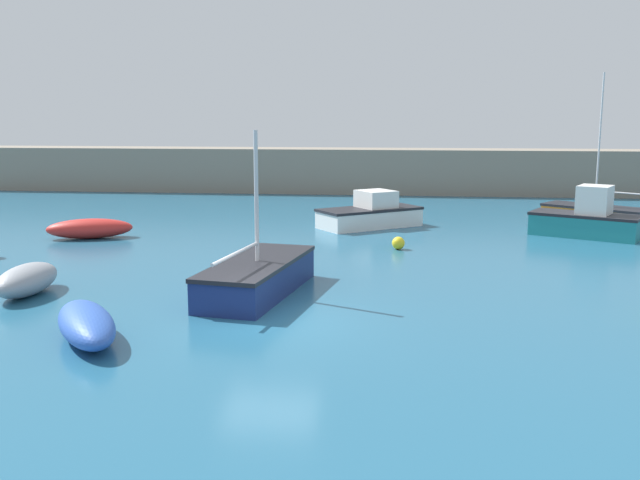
{
  "coord_description": "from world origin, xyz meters",
  "views": [
    {
      "loc": [
        3.29,
        -17.33,
        5.27
      ],
      "look_at": [
        0.22,
        9.5,
        0.44
      ],
      "focal_mm": 40.0,
      "sensor_mm": 36.0,
      "label": 1
    }
  ],
  "objects_px": {
    "sailboat_tall_mast": "(595,212)",
    "mooring_buoy_yellow": "(398,243)",
    "cabin_cruiser_white": "(587,219)",
    "rowboat_blue_near": "(86,324)",
    "motorboat_grey_hull": "(371,214)",
    "rowboat_white_midwater": "(27,280)",
    "sailboat_short_mast": "(258,277)",
    "open_tender_yellow": "(90,229)"
  },
  "relations": [
    {
      "from": "sailboat_tall_mast",
      "to": "sailboat_short_mast",
      "type": "bearing_deg",
      "value": 86.96
    },
    {
      "from": "sailboat_short_mast",
      "to": "rowboat_blue_near",
      "type": "relative_size",
      "value": 1.65
    },
    {
      "from": "open_tender_yellow",
      "to": "rowboat_white_midwater",
      "type": "distance_m",
      "value": 9.63
    },
    {
      "from": "sailboat_short_mast",
      "to": "cabin_cruiser_white",
      "type": "bearing_deg",
      "value": -38.0
    },
    {
      "from": "rowboat_blue_near",
      "to": "sailboat_tall_mast",
      "type": "xyz_separation_m",
      "value": [
        16.87,
        21.06,
        -0.0
      ]
    },
    {
      "from": "cabin_cruiser_white",
      "to": "rowboat_blue_near",
      "type": "relative_size",
      "value": 1.32
    },
    {
      "from": "sailboat_short_mast",
      "to": "motorboat_grey_hull",
      "type": "xyz_separation_m",
      "value": [
        2.77,
        12.95,
        0.1
      ]
    },
    {
      "from": "open_tender_yellow",
      "to": "rowboat_blue_near",
      "type": "bearing_deg",
      "value": 94.25
    },
    {
      "from": "cabin_cruiser_white",
      "to": "rowboat_white_midwater",
      "type": "height_order",
      "value": "cabin_cruiser_white"
    },
    {
      "from": "rowboat_white_midwater",
      "to": "sailboat_short_mast",
      "type": "relative_size",
      "value": 0.48
    },
    {
      "from": "open_tender_yellow",
      "to": "mooring_buoy_yellow",
      "type": "bearing_deg",
      "value": 155.89
    },
    {
      "from": "mooring_buoy_yellow",
      "to": "rowboat_white_midwater",
      "type": "bearing_deg",
      "value": -142.36
    },
    {
      "from": "sailboat_short_mast",
      "to": "mooring_buoy_yellow",
      "type": "bearing_deg",
      "value": -19.61
    },
    {
      "from": "open_tender_yellow",
      "to": "sailboat_tall_mast",
      "type": "relative_size",
      "value": 0.52
    },
    {
      "from": "open_tender_yellow",
      "to": "motorboat_grey_hull",
      "type": "xyz_separation_m",
      "value": [
        11.76,
        4.46,
        0.19
      ]
    },
    {
      "from": "mooring_buoy_yellow",
      "to": "sailboat_short_mast",
      "type": "bearing_deg",
      "value": -118.73
    },
    {
      "from": "rowboat_white_midwater",
      "to": "sailboat_tall_mast",
      "type": "distance_m",
      "value": 26.72
    },
    {
      "from": "rowboat_blue_near",
      "to": "sailboat_tall_mast",
      "type": "bearing_deg",
      "value": 108.61
    },
    {
      "from": "sailboat_short_mast",
      "to": "sailboat_tall_mast",
      "type": "height_order",
      "value": "sailboat_tall_mast"
    },
    {
      "from": "sailboat_short_mast",
      "to": "mooring_buoy_yellow",
      "type": "distance_m",
      "value": 8.51
    },
    {
      "from": "sailboat_tall_mast",
      "to": "motorboat_grey_hull",
      "type": "bearing_deg",
      "value": 54.05
    },
    {
      "from": "open_tender_yellow",
      "to": "sailboat_tall_mast",
      "type": "bearing_deg",
      "value": 179.3
    },
    {
      "from": "rowboat_white_midwater",
      "to": "mooring_buoy_yellow",
      "type": "height_order",
      "value": "rowboat_white_midwater"
    },
    {
      "from": "sailboat_short_mast",
      "to": "motorboat_grey_hull",
      "type": "height_order",
      "value": "sailboat_short_mast"
    },
    {
      "from": "sailboat_short_mast",
      "to": "sailboat_tall_mast",
      "type": "relative_size",
      "value": 0.84
    },
    {
      "from": "rowboat_blue_near",
      "to": "motorboat_grey_hull",
      "type": "bearing_deg",
      "value": 128.93
    },
    {
      "from": "motorboat_grey_hull",
      "to": "sailboat_tall_mast",
      "type": "height_order",
      "value": "sailboat_tall_mast"
    },
    {
      "from": "cabin_cruiser_white",
      "to": "rowboat_white_midwater",
      "type": "distance_m",
      "value": 22.43
    },
    {
      "from": "motorboat_grey_hull",
      "to": "rowboat_blue_near",
      "type": "xyz_separation_m",
      "value": [
        -5.89,
        -17.72,
        -0.22
      ]
    },
    {
      "from": "rowboat_blue_near",
      "to": "rowboat_white_midwater",
      "type": "bearing_deg",
      "value": -169.93
    },
    {
      "from": "rowboat_white_midwater",
      "to": "rowboat_blue_near",
      "type": "xyz_separation_m",
      "value": [
        3.6,
        -3.89,
        -0.05
      ]
    },
    {
      "from": "motorboat_grey_hull",
      "to": "rowboat_blue_near",
      "type": "height_order",
      "value": "motorboat_grey_hull"
    },
    {
      "from": "rowboat_white_midwater",
      "to": "motorboat_grey_hull",
      "type": "height_order",
      "value": "motorboat_grey_hull"
    },
    {
      "from": "rowboat_white_midwater",
      "to": "mooring_buoy_yellow",
      "type": "xyz_separation_m",
      "value": [
        10.81,
        8.34,
        -0.2
      ]
    },
    {
      "from": "cabin_cruiser_white",
      "to": "sailboat_short_mast",
      "type": "bearing_deg",
      "value": 69.97
    },
    {
      "from": "cabin_cruiser_white",
      "to": "motorboat_grey_hull",
      "type": "bearing_deg",
      "value": 16.92
    },
    {
      "from": "open_tender_yellow",
      "to": "sailboat_tall_mast",
      "type": "height_order",
      "value": "sailboat_tall_mast"
    },
    {
      "from": "sailboat_short_mast",
      "to": "rowboat_blue_near",
      "type": "distance_m",
      "value": 5.7
    },
    {
      "from": "rowboat_white_midwater",
      "to": "rowboat_blue_near",
      "type": "distance_m",
      "value": 5.3
    },
    {
      "from": "mooring_buoy_yellow",
      "to": "cabin_cruiser_white",
      "type": "bearing_deg",
      "value": 25.32
    },
    {
      "from": "rowboat_white_midwater",
      "to": "sailboat_tall_mast",
      "type": "height_order",
      "value": "sailboat_tall_mast"
    },
    {
      "from": "sailboat_tall_mast",
      "to": "mooring_buoy_yellow",
      "type": "bearing_deg",
      "value": 79.55
    }
  ]
}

